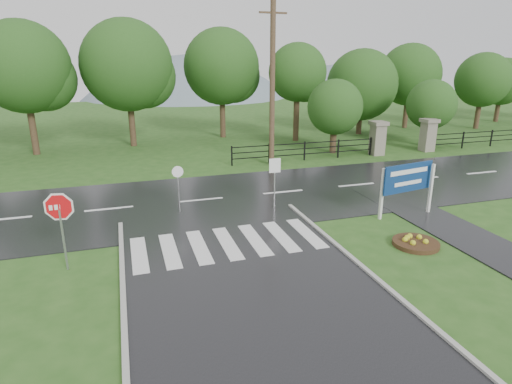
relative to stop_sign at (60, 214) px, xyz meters
name	(u,v)px	position (x,y,z in m)	size (l,w,h in m)	color
ground	(277,326)	(5.16, -4.72, -1.84)	(120.00, 120.00, 0.00)	#29521B
main_road	(201,201)	(5.16, 5.28, -1.84)	(90.00, 8.00, 0.04)	black
walkway	(447,227)	(13.66, -0.72, -1.84)	(2.20, 11.00, 0.04)	#262628
crosswalk	(227,243)	(5.16, 0.28, -1.78)	(6.50, 2.80, 0.02)	silver
pillar_west	(378,137)	(18.16, 11.28, -0.66)	(1.00, 1.00, 2.24)	gray
pillar_east	(428,134)	(22.16, 11.28, -0.66)	(1.00, 1.00, 2.24)	gray
fence_west	(305,149)	(12.91, 11.28, -1.11)	(9.58, 0.08, 1.20)	black
hills	(167,187)	(8.65, 60.28, -17.37)	(102.00, 48.00, 48.00)	slate
treeline	(180,143)	(6.16, 19.28, -1.84)	(83.20, 5.20, 10.00)	#1D4716
stop_sign	(60,214)	(0.00, 0.00, 0.00)	(1.16, 0.23, 2.64)	#939399
estate_billboard	(408,180)	(12.81, 0.83, -0.31)	(2.51, 0.52, 2.22)	silver
flower_bed	(416,242)	(11.39, -1.77, -1.72)	(1.59, 1.59, 0.32)	#332111
reg_sign_small	(275,174)	(7.96, 3.22, -0.26)	(0.50, 0.05, 2.25)	#939399
reg_sign_round	(178,183)	(4.01, 4.00, -0.53)	(0.47, 0.07, 2.03)	#939399
utility_pole_east	(272,85)	(10.51, 10.78, 2.90)	(1.66, 0.31, 9.32)	#473523
entrance_tree_left	(335,107)	(15.67, 12.78, 1.24)	(3.67, 3.67, 4.94)	#3D2B1C
entrance_tree_right	(431,105)	(23.37, 12.78, 1.17)	(3.52, 3.52, 4.78)	#3D2B1C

